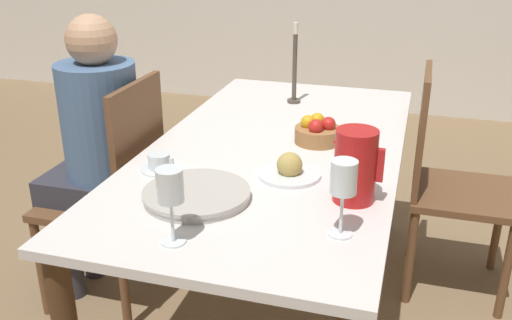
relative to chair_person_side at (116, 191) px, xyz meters
name	(u,v)px	position (x,y,z in m)	size (l,w,h in m)	color
ground_plane	(274,309)	(0.63, 0.10, -0.51)	(20.00, 20.00, 0.00)	#7F6647
dining_table	(276,170)	(0.63, 0.10, 0.13)	(0.90, 1.76, 0.74)	silver
chair_person_side	(116,191)	(0.00, 0.00, 0.00)	(0.42, 0.42, 0.96)	brown
chair_opposite	(446,179)	(1.27, 0.50, 0.00)	(0.42, 0.42, 0.96)	brown
person_seated	(95,138)	(-0.09, 0.04, 0.20)	(0.39, 0.41, 1.19)	#33333D
red_pitcher	(355,166)	(0.96, -0.27, 0.34)	(0.15, 0.12, 0.22)	red
wine_glass_water	(344,181)	(0.96, -0.48, 0.38)	(0.07, 0.07, 0.21)	white
wine_glass_juice	(170,190)	(0.55, -0.64, 0.38)	(0.07, 0.07, 0.21)	white
teacup_near_person	(159,163)	(0.32, -0.23, 0.25)	(0.13, 0.13, 0.06)	silver
serving_tray	(197,195)	(0.51, -0.39, 0.24)	(0.32, 0.32, 0.03)	#B7B2A8
bread_plate	(289,169)	(0.74, -0.15, 0.25)	(0.21, 0.21, 0.08)	silver
fruit_bowl	(317,132)	(0.77, 0.18, 0.27)	(0.17, 0.17, 0.10)	#9E6B3D
candlestick_tall	(295,72)	(0.57, 0.65, 0.37)	(0.06, 0.06, 0.36)	#4C4238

